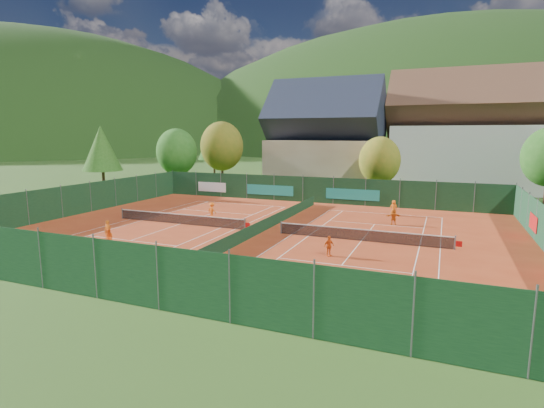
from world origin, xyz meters
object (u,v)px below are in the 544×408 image
at_px(player_left_near, 108,231).
at_px(player_right_far_a, 394,208).
at_px(hotel_block_a, 466,138).
at_px(player_right_far_b, 394,217).
at_px(chalet, 325,143).
at_px(player_right_near, 329,246).
at_px(player_left_far, 212,210).
at_px(player_left_mid, 109,237).
at_px(ball_hopper, 446,311).

bearing_deg(player_left_near, player_right_far_a, 38.61).
bearing_deg(hotel_block_a, player_right_far_a, -105.68).
xyz_separation_m(player_left_near, player_right_far_b, (19.01, 14.01, -0.06)).
distance_m(chalet, player_right_near, 36.59).
distance_m(player_left_far, player_right_far_a, 17.59).
height_order(chalet, player_left_far, chalet).
height_order(player_left_far, player_right_far_b, player_left_far).
bearing_deg(player_left_mid, player_left_near, 129.60).
relative_size(chalet, hotel_block_a, 0.75).
bearing_deg(ball_hopper, player_right_far_a, 101.46).
relative_size(player_left_near, player_left_far, 1.03).
xyz_separation_m(hotel_block_a, player_left_mid, (-24.36, -44.14, -6.76)).
bearing_deg(chalet, player_left_mid, -98.01).
height_order(hotel_block_a, ball_hopper, hotel_block_a).
bearing_deg(player_right_near, player_right_far_a, 30.05).
bearing_deg(ball_hopper, player_left_far, 142.15).
distance_m(hotel_block_a, ball_hopper, 49.10).
xyz_separation_m(player_left_mid, player_right_far_b, (17.88, 15.08, 0.10)).
bearing_deg(player_left_near, player_left_mid, -49.43).
bearing_deg(ball_hopper, hotel_block_a, 87.49).
height_order(ball_hopper, player_right_far_a, player_right_far_a).
distance_m(player_left_mid, player_right_far_b, 23.39).
height_order(ball_hopper, player_left_near, player_left_near).
xyz_separation_m(ball_hopper, player_right_far_b, (-4.35, 19.51, 0.16)).
height_order(hotel_block_a, player_left_near, hotel_block_a).
bearing_deg(player_left_far, player_right_far_b, -149.81).
xyz_separation_m(ball_hopper, player_right_far_a, (-4.82, 23.80, 0.21)).
bearing_deg(player_left_mid, player_right_near, 5.62).
xyz_separation_m(player_right_near, player_right_far_a, (2.29, 15.99, 0.09)).
distance_m(player_left_far, player_right_far_b, 16.61).
height_order(player_left_near, player_right_far_b, player_left_near).
height_order(player_left_near, player_right_far_a, player_left_near).
relative_size(chalet, player_right_far_b, 11.26).
height_order(chalet, player_right_far_a, chalet).
xyz_separation_m(chalet, player_left_mid, (-5.36, -38.14, -6.01)).
distance_m(chalet, player_right_far_b, 26.90).
xyz_separation_m(ball_hopper, player_right_near, (-7.12, 7.81, 0.12)).
bearing_deg(player_left_mid, player_left_far, 74.88).
bearing_deg(chalet, ball_hopper, -68.38).
relative_size(player_right_near, player_right_far_a, 0.89).
bearing_deg(chalet, hotel_block_a, 17.53).
xyz_separation_m(player_left_near, player_right_far_a, (18.54, 18.30, -0.02)).
relative_size(ball_hopper, player_right_near, 0.59).
bearing_deg(player_right_near, ball_hopper, -99.46).
bearing_deg(player_right_far_b, player_left_mid, 15.52).
height_order(hotel_block_a, player_right_near, hotel_block_a).
bearing_deg(player_left_near, player_right_far_b, 30.36).
height_order(player_left_mid, player_left_far, player_left_far).
height_order(player_left_mid, player_right_near, player_right_near).
bearing_deg(player_left_mid, ball_hopper, -18.25).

